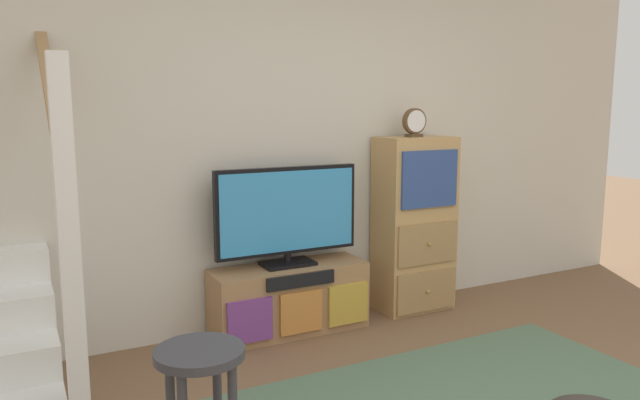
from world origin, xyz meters
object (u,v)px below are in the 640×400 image
Objects in this scene: side_cabinet at (414,224)px; desk_clock at (414,123)px; media_console at (290,299)px; bar_stool_near at (201,391)px; television at (287,214)px.

desk_clock is (-0.03, -0.01, 0.78)m from side_cabinet.
desk_clock reaches higher than side_cabinet.
desk_clock is at bearing -156.50° from side_cabinet.
media_console is at bearing 179.73° from desk_clock.
bar_stool_near is (-1.08, -1.57, 0.27)m from media_console.
side_cabinet is at bearing 36.29° from bar_stool_near.
bar_stool_near is (-2.11, -1.56, -0.94)m from desk_clock.
desk_clock is 0.32× the size of bar_stool_near.
side_cabinet is at bearing 0.55° from media_console.
desk_clock is 2.79m from bar_stool_near.
television is 1.95m from bar_stool_near.
side_cabinet is 2.67m from bar_stool_near.
television is 1.07m from side_cabinet.
side_cabinet is 1.98× the size of bar_stool_near.
bar_stool_near reaches higher than media_console.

